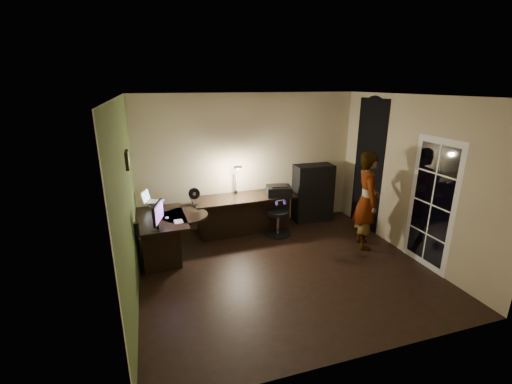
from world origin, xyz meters
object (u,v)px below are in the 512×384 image
object	(u,v)px
office_chair	(278,212)
person	(367,201)
cabinet	(313,193)
monitor	(157,221)
desk_right	(244,214)
desk_left	(163,237)

from	to	relation	value
office_chair	person	bearing A→B (deg)	-23.07
cabinet	monitor	distance (m)	3.52
cabinet	person	world-z (taller)	person
person	monitor	bearing A→B (deg)	105.73
monitor	office_chair	bearing A→B (deg)	35.31
office_chair	desk_right	bearing A→B (deg)	164.97
desk_left	monitor	size ratio (longest dim) A/B	2.67
cabinet	person	size ratio (longest dim) A/B	0.70
desk_left	person	xyz separation A→B (m)	(3.52, -0.66, 0.51)
cabinet	desk_right	bearing A→B (deg)	-172.06
cabinet	monitor	xyz separation A→B (m)	(-3.26, -1.29, 0.27)
desk_left	office_chair	world-z (taller)	office_chair
desk_right	cabinet	distance (m)	1.62
desk_left	monitor	distance (m)	0.73
monitor	office_chair	world-z (taller)	monitor
desk_right	office_chair	xyz separation A→B (m)	(0.60, -0.31, 0.09)
cabinet	monitor	world-z (taller)	cabinet
cabinet	monitor	bearing A→B (deg)	-157.52
desk_left	person	distance (m)	3.62
desk_left	cabinet	world-z (taller)	cabinet
desk_right	monitor	xyz separation A→B (m)	(-1.67, -1.09, 0.51)
cabinet	person	xyz separation A→B (m)	(0.32, -1.44, 0.27)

